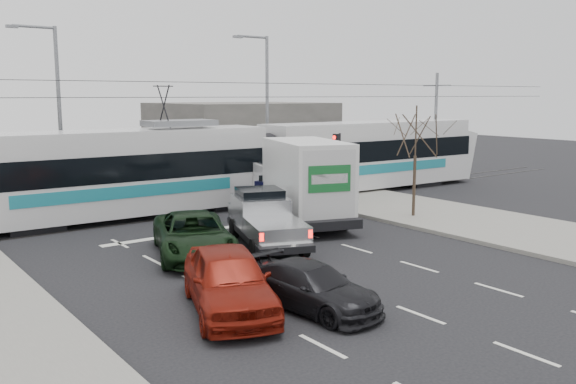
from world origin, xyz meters
TOP-DOWN VIEW (x-y plane):
  - ground at (0.00, 0.00)m, footprint 120.00×120.00m
  - sidewalk_right at (9.00, 0.00)m, footprint 6.00×60.00m
  - rails at (0.00, 10.00)m, footprint 60.00×1.60m
  - building_right at (12.00, 24.00)m, footprint 12.00×10.00m
  - bare_tree at (7.60, 2.50)m, footprint 2.40×2.40m
  - traffic_signal at (6.47, 6.50)m, footprint 0.44×0.44m
  - street_lamp_near at (7.31, 14.00)m, footprint 2.38×0.25m
  - street_lamp_far at (-4.19, 16.00)m, footprint 2.38×0.25m
  - catenary at (0.00, 10.00)m, footprint 60.00×0.20m
  - tram at (4.45, 10.29)m, footprint 29.54×4.20m
  - silver_pickup at (-0.65, 2.58)m, footprint 3.73×5.92m
  - box_truck at (2.95, 4.85)m, footprint 4.73×7.80m
  - navy_pickup at (3.40, 6.31)m, footprint 3.15×4.83m
  - green_car at (-3.59, 2.68)m, footprint 4.27×5.96m
  - red_car at (-5.49, -2.77)m, footprint 3.61×5.33m
  - dark_car at (-3.65, -3.96)m, footprint 2.22×4.37m

SIDE VIEW (x-z plane):
  - ground at x=0.00m, z-range 0.00..0.00m
  - rails at x=0.00m, z-range 0.00..0.03m
  - sidewalk_right at x=9.00m, z-range 0.00..0.15m
  - dark_car at x=-3.65m, z-range 0.00..1.22m
  - green_car at x=-3.59m, z-range 0.00..1.51m
  - red_car at x=-5.49m, z-range 0.00..1.69m
  - navy_pickup at x=3.40m, z-range -0.01..1.90m
  - silver_pickup at x=-0.65m, z-range -0.01..2.03m
  - box_truck at x=2.95m, z-range -0.02..3.67m
  - tram at x=4.45m, z-range -0.87..5.14m
  - building_right at x=12.00m, z-range 0.00..5.00m
  - traffic_signal at x=6.47m, z-range 0.94..4.54m
  - bare_tree at x=7.60m, z-range 1.29..6.29m
  - catenary at x=0.00m, z-range 0.38..7.38m
  - street_lamp_near at x=7.31m, z-range 0.61..9.61m
  - street_lamp_far at x=-4.19m, z-range 0.61..9.61m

